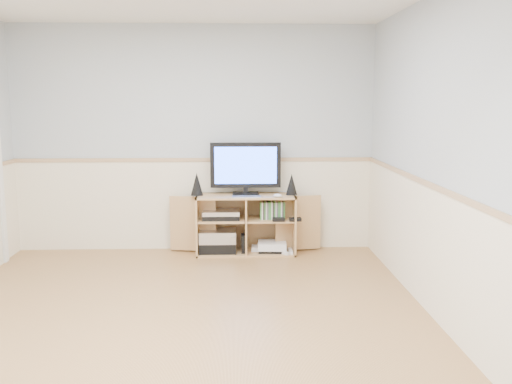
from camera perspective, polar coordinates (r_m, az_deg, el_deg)
room at (r=4.31m, az=-8.90°, el=2.89°), size 4.04×4.54×2.54m
media_cabinet at (r=6.34m, az=-1.04°, el=-3.09°), size 1.69×0.41×0.65m
monitor at (r=6.24m, az=-1.05°, el=2.55°), size 0.77×0.18×0.57m
speaker_left at (r=6.25m, az=-5.94°, el=0.80°), size 0.13×0.13×0.25m
speaker_right at (r=6.26m, az=3.58°, el=0.78°), size 0.13×0.13×0.23m
keyboard at (r=6.09m, az=-0.95°, el=-0.49°), size 0.32×0.13×0.01m
mouse at (r=6.11m, az=2.19°, el=-0.36°), size 0.11×0.09×0.04m
av_components at (r=6.32m, az=-3.68°, el=-4.21°), size 0.50×0.30×0.47m
game_consoles at (r=6.35m, az=1.51°, el=-5.50°), size 0.45×0.30×0.11m
game_cases at (r=6.25m, az=1.64°, el=-1.83°), size 0.27×0.13×0.19m
wall_outlet at (r=6.47m, az=2.77°, el=-0.43°), size 0.12×0.03×0.12m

